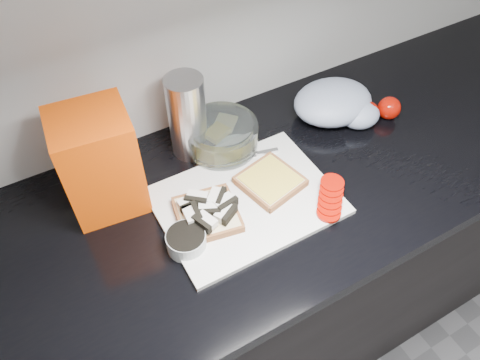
% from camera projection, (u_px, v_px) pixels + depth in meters
% --- Properties ---
extents(base_cabinet, '(3.50, 0.60, 0.86)m').
position_uv_depth(base_cabinet, '(278.00, 271.00, 1.50)').
color(base_cabinet, black).
rests_on(base_cabinet, ground).
extents(countertop, '(3.50, 0.64, 0.04)m').
position_uv_depth(countertop, '(289.00, 178.00, 1.16)').
color(countertop, black).
rests_on(countertop, base_cabinet).
extents(cutting_board, '(0.40, 0.30, 0.01)m').
position_uv_depth(cutting_board, '(246.00, 201.00, 1.08)').
color(cutting_board, silver).
rests_on(cutting_board, countertop).
extents(bread_left, '(0.16, 0.16, 0.04)m').
position_uv_depth(bread_left, '(207.00, 212.00, 1.03)').
color(bread_left, beige).
rests_on(bread_left, cutting_board).
extents(bread_right, '(0.16, 0.16, 0.02)m').
position_uv_depth(bread_right, '(270.00, 181.00, 1.10)').
color(bread_right, beige).
rests_on(bread_right, cutting_board).
extents(tomato_slices, '(0.12, 0.13, 0.03)m').
position_uv_depth(tomato_slices, '(330.00, 198.00, 1.06)').
color(tomato_slices, '#9B0D03').
rests_on(tomato_slices, cutting_board).
extents(knife, '(0.17, 0.06, 0.01)m').
position_uv_depth(knife, '(253.00, 155.00, 1.17)').
color(knife, silver).
rests_on(knife, cutting_board).
extents(seed_tub, '(0.09, 0.09, 0.04)m').
position_uv_depth(seed_tub, '(186.00, 240.00, 0.99)').
color(seed_tub, '#AEB3B3').
rests_on(seed_tub, countertop).
extents(tub_lid, '(0.13, 0.13, 0.01)m').
position_uv_depth(tub_lid, '(238.00, 163.00, 1.16)').
color(tub_lid, white).
rests_on(tub_lid, countertop).
extents(glass_bowl, '(0.19, 0.19, 0.08)m').
position_uv_depth(glass_bowl, '(221.00, 137.00, 1.18)').
color(glass_bowl, silver).
rests_on(glass_bowl, countertop).
extents(bread_bag, '(0.17, 0.16, 0.25)m').
position_uv_depth(bread_bag, '(100.00, 163.00, 1.00)').
color(bread_bag, red).
rests_on(bread_bag, countertop).
extents(steel_canister, '(0.09, 0.09, 0.22)m').
position_uv_depth(steel_canister, '(187.00, 117.00, 1.12)').
color(steel_canister, '#AFAFB4').
rests_on(steel_canister, countertop).
extents(grocery_bag, '(0.24, 0.22, 0.10)m').
position_uv_depth(grocery_bag, '(337.00, 104.00, 1.25)').
color(grocery_bag, '#93A0B5').
rests_on(grocery_bag, countertop).
extents(whole_tomatoes, '(0.13, 0.08, 0.06)m').
position_uv_depth(whole_tomatoes, '(378.00, 110.00, 1.26)').
color(whole_tomatoes, '#9B0D03').
rests_on(whole_tomatoes, countertop).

